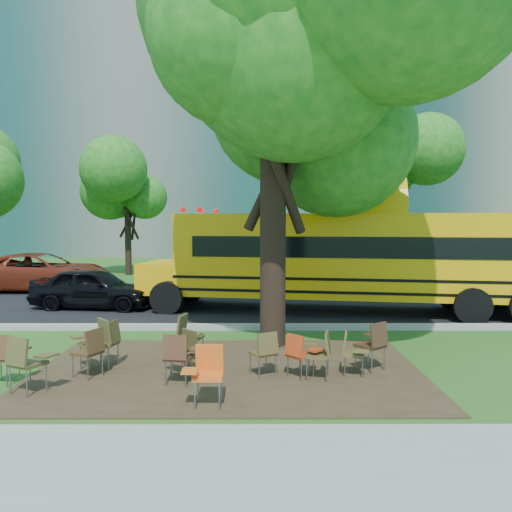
{
  "coord_description": "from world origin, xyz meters",
  "views": [
    {
      "loc": [
        1.49,
        -9.49,
        2.75
      ],
      "look_at": [
        1.52,
        4.33,
        1.78
      ],
      "focal_mm": 35.0,
      "sensor_mm": 36.0,
      "label": 1
    }
  ],
  "objects_px": {
    "chair_9": "(96,339)",
    "chair_11": "(265,349)",
    "chair_13": "(374,341)",
    "chair_2": "(91,347)",
    "school_bus": "(357,256)",
    "chair_0": "(3,353)",
    "chair_1": "(26,359)",
    "chair_10": "(188,333)",
    "black_car": "(94,288)",
    "chair_5": "(207,369)",
    "chair_8": "(108,339)",
    "chair_6": "(321,350)",
    "chair_3": "(184,347)",
    "bg_car_red": "(41,272)",
    "chair_7": "(300,351)",
    "chair_12": "(351,350)",
    "chair_4": "(179,353)"
  },
  "relations": [
    {
      "from": "chair_9",
      "to": "chair_11",
      "type": "height_order",
      "value": "chair_9"
    },
    {
      "from": "chair_13",
      "to": "chair_2",
      "type": "bearing_deg",
      "value": 145.51
    },
    {
      "from": "school_bus",
      "to": "chair_0",
      "type": "bearing_deg",
      "value": -128.34
    },
    {
      "from": "chair_1",
      "to": "chair_10",
      "type": "bearing_deg",
      "value": 65.85
    },
    {
      "from": "chair_9",
      "to": "black_car",
      "type": "xyz_separation_m",
      "value": [
        -2.12,
        6.46,
        0.06
      ]
    },
    {
      "from": "chair_2",
      "to": "chair_5",
      "type": "bearing_deg",
      "value": -95.4
    },
    {
      "from": "chair_8",
      "to": "chair_9",
      "type": "distance_m",
      "value": 0.24
    },
    {
      "from": "chair_6",
      "to": "chair_5",
      "type": "bearing_deg",
      "value": 135.83
    },
    {
      "from": "chair_0",
      "to": "chair_11",
      "type": "distance_m",
      "value": 4.43
    },
    {
      "from": "chair_5",
      "to": "chair_3",
      "type": "bearing_deg",
      "value": -69.38
    },
    {
      "from": "chair_5",
      "to": "bg_car_red",
      "type": "relative_size",
      "value": 0.17
    },
    {
      "from": "chair_3",
      "to": "black_car",
      "type": "xyz_separation_m",
      "value": [
        -3.77,
        6.72,
        0.15
      ]
    },
    {
      "from": "chair_2",
      "to": "chair_8",
      "type": "distance_m",
      "value": 0.64
    },
    {
      "from": "chair_10",
      "to": "bg_car_red",
      "type": "distance_m",
      "value": 12.09
    },
    {
      "from": "chair_7",
      "to": "chair_12",
      "type": "bearing_deg",
      "value": 57.13
    },
    {
      "from": "chair_8",
      "to": "chair_12",
      "type": "height_order",
      "value": "chair_8"
    },
    {
      "from": "chair_4",
      "to": "chair_7",
      "type": "bearing_deg",
      "value": 19.16
    },
    {
      "from": "chair_7",
      "to": "chair_1",
      "type": "bearing_deg",
      "value": -122.65
    },
    {
      "from": "chair_9",
      "to": "chair_5",
      "type": "bearing_deg",
      "value": -167.88
    },
    {
      "from": "chair_10",
      "to": "black_car",
      "type": "bearing_deg",
      "value": -133.24
    },
    {
      "from": "chair_9",
      "to": "chair_3",
      "type": "bearing_deg",
      "value": -137.78
    },
    {
      "from": "chair_1",
      "to": "chair_6",
      "type": "xyz_separation_m",
      "value": [
        4.74,
        0.77,
        -0.06
      ]
    },
    {
      "from": "chair_5",
      "to": "chair_2",
      "type": "bearing_deg",
      "value": -30.85
    },
    {
      "from": "chair_4",
      "to": "chair_6",
      "type": "xyz_separation_m",
      "value": [
        2.4,
        0.31,
        -0.02
      ]
    },
    {
      "from": "black_car",
      "to": "bg_car_red",
      "type": "xyz_separation_m",
      "value": [
        -3.35,
        3.96,
        0.1
      ]
    },
    {
      "from": "chair_4",
      "to": "chair_6",
      "type": "height_order",
      "value": "chair_4"
    },
    {
      "from": "chair_1",
      "to": "chair_8",
      "type": "distance_m",
      "value": 1.72
    },
    {
      "from": "chair_1",
      "to": "chair_11",
      "type": "bearing_deg",
      "value": 38.91
    },
    {
      "from": "chair_9",
      "to": "bg_car_red",
      "type": "bearing_deg",
      "value": -11.35
    },
    {
      "from": "school_bus",
      "to": "chair_10",
      "type": "relative_size",
      "value": 13.52
    },
    {
      "from": "school_bus",
      "to": "chair_9",
      "type": "xyz_separation_m",
      "value": [
        -5.97,
        -5.82,
        -1.13
      ]
    },
    {
      "from": "school_bus",
      "to": "bg_car_red",
      "type": "bearing_deg",
      "value": 167.52
    },
    {
      "from": "chair_10",
      "to": "black_car",
      "type": "height_order",
      "value": "black_car"
    },
    {
      "from": "chair_2",
      "to": "chair_7",
      "type": "bearing_deg",
      "value": -65.12
    },
    {
      "from": "chair_12",
      "to": "chair_7",
      "type": "bearing_deg",
      "value": -68.39
    },
    {
      "from": "chair_0",
      "to": "black_car",
      "type": "relative_size",
      "value": 0.23
    },
    {
      "from": "chair_13",
      "to": "chair_4",
      "type": "bearing_deg",
      "value": 154.05
    },
    {
      "from": "chair_1",
      "to": "chair_10",
      "type": "distance_m",
      "value": 3.0
    },
    {
      "from": "chair_1",
      "to": "chair_7",
      "type": "bearing_deg",
      "value": 35.91
    },
    {
      "from": "chair_8",
      "to": "bg_car_red",
      "type": "height_order",
      "value": "bg_car_red"
    },
    {
      "from": "chair_12",
      "to": "black_car",
      "type": "xyz_separation_m",
      "value": [
        -6.73,
        6.82,
        0.17
      ]
    },
    {
      "from": "chair_13",
      "to": "school_bus",
      "type": "bearing_deg",
      "value": 42.82
    },
    {
      "from": "chair_3",
      "to": "chair_4",
      "type": "height_order",
      "value": "chair_4"
    },
    {
      "from": "chair_11",
      "to": "school_bus",
      "type": "bearing_deg",
      "value": 36.4
    },
    {
      "from": "bg_car_red",
      "to": "chair_13",
      "type": "bearing_deg",
      "value": -133.25
    },
    {
      "from": "chair_8",
      "to": "chair_10",
      "type": "height_order",
      "value": "chair_10"
    },
    {
      "from": "chair_11",
      "to": "chair_7",
      "type": "bearing_deg",
      "value": -38.39
    },
    {
      "from": "chair_7",
      "to": "chair_8",
      "type": "height_order",
      "value": "chair_8"
    },
    {
      "from": "chair_4",
      "to": "school_bus",
      "type": "bearing_deg",
      "value": 67.03
    },
    {
      "from": "chair_8",
      "to": "chair_10",
      "type": "xyz_separation_m",
      "value": [
        1.44,
        0.44,
        0.01
      ]
    }
  ]
}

